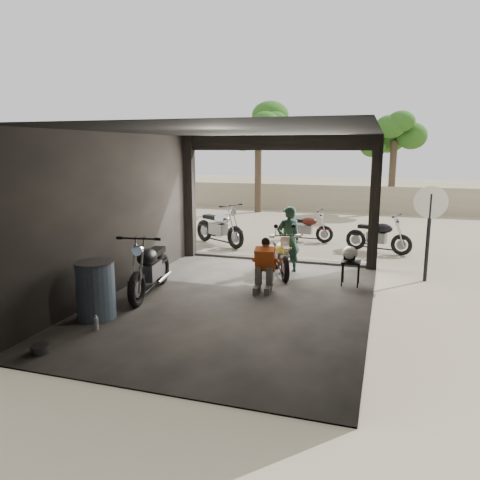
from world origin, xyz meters
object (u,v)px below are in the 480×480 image
Objects in this scene: mechanic at (264,266)px; stool at (351,265)px; main_bike at (281,253)px; rider at (288,240)px; oil_drum at (96,291)px; outside_bike_b at (306,225)px; sign_post at (430,219)px; left_bike at (150,264)px; outside_bike_a at (219,224)px; outside_bike_c at (378,233)px; helmet at (350,253)px.

stool is at bearing 23.79° from mechanic.
main_bike is 1.30m from mechanic.
oil_drum is (-2.50, -4.00, -0.29)m from rider.
rider is 1.57× the size of oil_drum.
outside_bike_b is at bearing -118.24° from rider.
rider is 3.12m from sign_post.
outside_bike_a is (-0.38, 5.04, 0.00)m from left_bike.
outside_bike_a reaches higher than left_bike.
rider is (-1.97, -2.89, 0.24)m from outside_bike_c.
outside_bike_b is at bearing 111.14° from stool.
oil_drum is at bearing -108.08° from left_bike.
mechanic is at bearing -151.27° from stool.
oil_drum is at bearing -147.51° from outside_bike_a.
outside_bike_b is 2.41m from outside_bike_c.
left_bike is at bearing -130.26° from sign_post.
outside_bike_c is 4.96m from mechanic.
main_bike is 1.04× the size of outside_bike_b.
mechanic is 0.50× the size of sign_post.
outside_bike_c is at bearing -156.17° from rider.
helmet is (1.63, 0.97, 0.17)m from mechanic.
main_bike is at bearing 37.00° from left_bike.
sign_post reaches higher than mechanic.
sign_post is at bearing -133.30° from outside_bike_b.
oil_drum is at bearing -140.23° from stool.
helmet is 5.22m from oil_drum.
left_bike is at bearing 80.90° from oil_drum.
sign_post reaches higher than left_bike.
outside_bike_a is 0.90× the size of sign_post.
left_bike is 4.20m from stool.
helmet is (3.73, 1.91, 0.06)m from left_bike.
mechanic is (2.47, -4.10, -0.12)m from outside_bike_a.
outside_bike_a reaches higher than outside_bike_c.
main_bike is at bearing 164.28° from outside_bike_c.
stool is (-0.47, -3.56, -0.09)m from outside_bike_c.
main_bike is at bearing -106.67° from outside_bike_a.
outside_bike_a is 1.16× the size of outside_bike_c.
helmet is at bearing -33.78° from main_bike.
main_bike reaches higher than stool.
outside_bike_a reaches higher than outside_bike_b.
outside_bike_b is 1.51× the size of oil_drum.
outside_bike_c is at bearing 57.01° from oil_drum.
sign_post is at bearing 24.03° from mechanic.
outside_bike_a reaches higher than mechanic.
stool is at bearing -154.33° from outside_bike_b.
main_bike is 4.66× the size of helmet.
outside_bike_b is (2.40, 1.31, -0.13)m from outside_bike_a.
outside_bike_c reaches higher than stool.
outside_bike_a reaches higher than helmet.
sign_post is at bearing -140.77° from outside_bike_c.
oil_drum reaches higher than stool.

